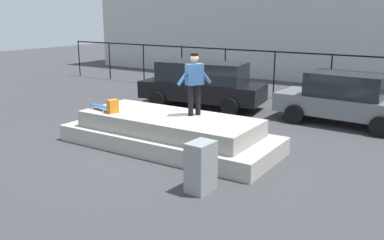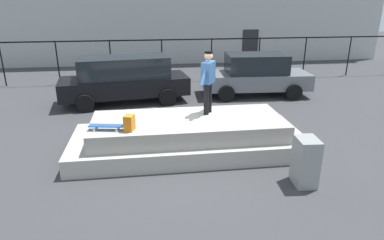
{
  "view_description": "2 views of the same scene",
  "coord_description": "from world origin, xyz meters",
  "px_view_note": "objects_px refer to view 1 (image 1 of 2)",
  "views": [
    {
      "loc": [
        6.71,
        -9.22,
        3.61
      ],
      "look_at": [
        0.16,
        1.01,
        0.48
      ],
      "focal_mm": 39.22,
      "sensor_mm": 36.0,
      "label": 1
    },
    {
      "loc": [
        -0.8,
        -8.48,
        3.85
      ],
      "look_at": [
        0.41,
        0.31,
        0.64
      ],
      "focal_mm": 31.83,
      "sensor_mm": 36.0,
      "label": 2
    }
  ],
  "objects_px": {
    "backpack": "(113,106)",
    "car_black_hatchback_near": "(202,83)",
    "skateboard": "(101,106)",
    "utility_box": "(201,167)",
    "skateboarder": "(194,80)",
    "car_grey_sedan_mid": "(345,99)"
  },
  "relations": [
    {
      "from": "skateboarder",
      "to": "backpack",
      "type": "bearing_deg",
      "value": -154.21
    },
    {
      "from": "backpack",
      "to": "car_black_hatchback_near",
      "type": "relative_size",
      "value": 0.07
    },
    {
      "from": "backpack",
      "to": "utility_box",
      "type": "xyz_separation_m",
      "value": [
        3.74,
        -1.44,
        -0.55
      ]
    },
    {
      "from": "car_black_hatchback_near",
      "to": "utility_box",
      "type": "xyz_separation_m",
      "value": [
        4.13,
        -6.82,
        -0.4
      ]
    },
    {
      "from": "utility_box",
      "to": "backpack",
      "type": "bearing_deg",
      "value": 162.94
    },
    {
      "from": "car_black_hatchback_near",
      "to": "skateboard",
      "type": "bearing_deg",
      "value": -91.75
    },
    {
      "from": "skateboarder",
      "to": "car_grey_sedan_mid",
      "type": "height_order",
      "value": "skateboarder"
    },
    {
      "from": "skateboard",
      "to": "backpack",
      "type": "xyz_separation_m",
      "value": [
        0.54,
        -0.09,
        0.08
      ]
    },
    {
      "from": "skateboard",
      "to": "backpack",
      "type": "relative_size",
      "value": 2.26
    },
    {
      "from": "skateboard",
      "to": "backpack",
      "type": "height_order",
      "value": "backpack"
    },
    {
      "from": "skateboard",
      "to": "car_grey_sedan_mid",
      "type": "xyz_separation_m",
      "value": [
        5.46,
        5.63,
        -0.14
      ]
    },
    {
      "from": "skateboarder",
      "to": "skateboard",
      "type": "relative_size",
      "value": 1.98
    },
    {
      "from": "car_grey_sedan_mid",
      "to": "utility_box",
      "type": "height_order",
      "value": "car_grey_sedan_mid"
    },
    {
      "from": "skateboard",
      "to": "backpack",
      "type": "distance_m",
      "value": 0.56
    },
    {
      "from": "skateboarder",
      "to": "backpack",
      "type": "relative_size",
      "value": 4.47
    },
    {
      "from": "car_black_hatchback_near",
      "to": "backpack",
      "type": "bearing_deg",
      "value": -85.94
    },
    {
      "from": "skateboard",
      "to": "utility_box",
      "type": "xyz_separation_m",
      "value": [
        4.29,
        -1.53,
        -0.47
      ]
    },
    {
      "from": "backpack",
      "to": "car_black_hatchback_near",
      "type": "distance_m",
      "value": 5.39
    },
    {
      "from": "skateboard",
      "to": "car_black_hatchback_near",
      "type": "distance_m",
      "value": 5.3
    },
    {
      "from": "backpack",
      "to": "car_grey_sedan_mid",
      "type": "xyz_separation_m",
      "value": [
        4.92,
        5.72,
        -0.22
      ]
    },
    {
      "from": "car_black_hatchback_near",
      "to": "utility_box",
      "type": "distance_m",
      "value": 7.98
    },
    {
      "from": "backpack",
      "to": "car_black_hatchback_near",
      "type": "xyz_separation_m",
      "value": [
        -0.38,
        5.38,
        -0.15
      ]
    }
  ]
}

